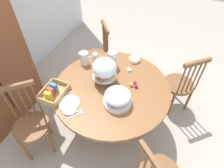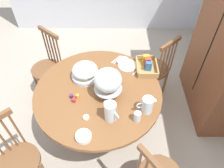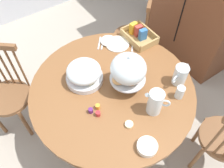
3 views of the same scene
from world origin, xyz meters
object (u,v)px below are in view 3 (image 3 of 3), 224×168
Objects in this scene: cereal_basket at (139,35)px; cereal_bowl at (147,147)px; dining_table at (112,101)px; windsor_chair_facing_door at (133,37)px; windsor_chair_by_cabinet at (223,141)px; windsor_chair_far_side at (10,95)px; butter_dish at (129,124)px; milk_pitcher at (180,76)px; pastry_stand_with_dome at (128,69)px; drinking_glass at (180,92)px; china_plate_large at (117,44)px; fruit_platter_covered at (84,73)px; orange_juice_pitcher at (155,103)px; china_plate_small at (108,41)px.

cereal_basket reaches higher than cereal_bowl.
windsor_chair_facing_door is at bearing 131.41° from dining_table.
cereal_basket is (-1.13, -0.03, 0.33)m from windsor_chair_by_cabinet.
windsor_chair_by_cabinet is 1.92m from windsor_chair_far_side.
butter_dish reaches higher than dining_table.
milk_pitcher is at bearing 117.39° from cereal_bowl.
pastry_stand_with_dome is at bearing 50.42° from windsor_chair_far_side.
china_plate_large is at bearing -175.57° from drinking_glass.
fruit_platter_covered reaches higher than butter_dish.
windsor_chair_by_cabinet reaches higher than butter_dish.
drinking_glass is at bearing -18.92° from windsor_chair_facing_door.
drinking_glass reaches higher than dining_table.
windsor_chair_facing_door is 4.43× the size of china_plate_large.
china_plate_large is (-0.64, -0.16, -0.07)m from milk_pitcher.
windsor_chair_far_side is at bearing -103.00° from cereal_basket.
pastry_stand_with_dome reaches higher than windsor_chair_by_cabinet.
butter_dish is at bearing -92.02° from drinking_glass.
windsor_chair_far_side is 1.54m from milk_pitcher.
cereal_bowl is (1.19, 0.63, 0.31)m from windsor_chair_far_side.
dining_table is 0.60m from milk_pitcher.
cereal_basket reaches higher than china_plate_large.
orange_juice_pitcher reaches higher than dining_table.
dining_table is 6.30× the size of orange_juice_pitcher.
pastry_stand_with_dome is 0.32m from orange_juice_pitcher.
orange_juice_pitcher is at bearing 89.86° from butter_dish.
windsor_chair_by_cabinet reaches higher than cereal_basket.
drinking_glass reaches higher than china_plate_large.
windsor_chair_by_cabinet is 1.31m from china_plate_small.
windsor_chair_facing_door is at bearing 140.48° from butter_dish.
cereal_bowl is (0.29, -0.57, -0.06)m from milk_pitcher.
orange_juice_pitcher is at bearing -93.77° from drinking_glass.
cereal_bowl reaches higher than dining_table.
windsor_chair_facing_door is at bearing 164.65° from milk_pitcher.
dining_table is at bearing -48.59° from windsor_chair_facing_door.
dining_table is 0.54m from china_plate_large.
windsor_chair_by_cabinet is 5.11× the size of milk_pitcher.
fruit_platter_covered is 0.95× the size of cereal_basket.
pastry_stand_with_dome is at bearing -119.15° from milk_pitcher.
cereal_bowl is at bearing -9.21° from dining_table.
china_plate_large is 0.09m from china_plate_small.
butter_dish is (-0.44, -0.66, 0.30)m from windsor_chair_by_cabinet.
pastry_stand_with_dome is at bearing -41.84° from windsor_chair_facing_door.
cereal_basket is 2.87× the size of drinking_glass.
cereal_basket is at bearing 173.92° from milk_pitcher.
cereal_bowl is (0.90, -0.63, -0.02)m from cereal_basket.
milk_pitcher is 0.60× the size of cereal_basket.
cereal_basket is at bearing 77.00° from windsor_chair_far_side.
cereal_basket is at bearing -31.98° from windsor_chair_facing_door.
china_plate_large is 1.47× the size of china_plate_small.
milk_pitcher is at bearing 105.07° from orange_juice_pitcher.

